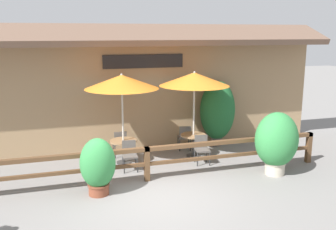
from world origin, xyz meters
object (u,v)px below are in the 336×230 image
at_px(chair_near_wallside, 120,142).
at_px(potted_plant_small_flowering, 217,111).
at_px(chair_middle_wallside, 185,136).
at_px(patio_umbrella_near, 122,82).
at_px(dining_table_middle, 193,139).
at_px(patio_umbrella_middle, 194,79).
at_px(chair_middle_streetside, 202,148).
at_px(dining_table_near, 123,145).
at_px(chair_near_streetside, 130,154).
at_px(potted_plant_broad_leaf, 276,141).
at_px(potted_plant_corner_fern, 98,165).

xyz_separation_m(chair_near_wallside, potted_plant_small_flowering, (3.52, 0.28, 0.76)).
bearing_deg(chair_middle_wallside, chair_near_wallside, 11.35).
xyz_separation_m(patio_umbrella_near, dining_table_middle, (2.28, -0.01, -1.94)).
distance_m(patio_umbrella_middle, chair_middle_streetside, 2.15).
distance_m(dining_table_near, chair_near_streetside, 0.65).
bearing_deg(dining_table_near, patio_umbrella_middle, -0.36).
bearing_deg(potted_plant_broad_leaf, chair_middle_wallside, 121.03).
height_order(potted_plant_broad_leaf, potted_plant_corner_fern, potted_plant_broad_leaf).
distance_m(potted_plant_broad_leaf, potted_plant_corner_fern, 4.95).
bearing_deg(patio_umbrella_near, patio_umbrella_middle, -0.36).
bearing_deg(potted_plant_broad_leaf, dining_table_middle, 127.73).
relative_size(chair_near_streetside, dining_table_middle, 1.06).
bearing_deg(patio_umbrella_middle, dining_table_near, 179.64).
height_order(chair_near_streetside, patio_umbrella_middle, patio_umbrella_middle).
height_order(dining_table_near, patio_umbrella_middle, patio_umbrella_middle).
bearing_deg(potted_plant_broad_leaf, chair_near_streetside, 158.57).
relative_size(potted_plant_broad_leaf, potted_plant_corner_fern, 1.24).
bearing_deg(patio_umbrella_near, chair_middle_streetside, -17.33).
bearing_deg(potted_plant_broad_leaf, chair_near_wallside, 144.63).
relative_size(dining_table_middle, potted_plant_corner_fern, 0.57).
bearing_deg(chair_near_streetside, potted_plant_corner_fern, -122.03).
height_order(chair_near_streetside, potted_plant_small_flowering, potted_plant_small_flowering).
relative_size(dining_table_near, chair_middle_streetside, 0.94).
bearing_deg(chair_near_wallside, patio_umbrella_near, 89.62).
xyz_separation_m(patio_umbrella_middle, dining_table_middle, (-0.00, -0.00, -1.94)).
relative_size(patio_umbrella_near, potted_plant_small_flowering, 1.20).
bearing_deg(chair_near_streetside, chair_middle_wallside, 35.87).
relative_size(chair_middle_streetside, potted_plant_corner_fern, 0.60).
bearing_deg(potted_plant_small_flowering, patio_umbrella_middle, -143.25).
distance_m(patio_umbrella_middle, potted_plant_broad_leaf, 3.12).
bearing_deg(patio_umbrella_near, potted_plant_corner_fern, -115.77).
height_order(dining_table_middle, potted_plant_broad_leaf, potted_plant_broad_leaf).
height_order(patio_umbrella_middle, potted_plant_corner_fern, patio_umbrella_middle).
bearing_deg(patio_umbrella_near, potted_plant_small_flowering, 14.54).
relative_size(chair_near_streetside, potted_plant_corner_fern, 0.60).
bearing_deg(chair_middle_wallside, chair_near_streetside, 41.50).
relative_size(patio_umbrella_near, dining_table_near, 3.38).
height_order(patio_umbrella_middle, chair_middle_streetside, patio_umbrella_middle).
xyz_separation_m(patio_umbrella_middle, chair_middle_streetside, (0.01, -0.70, -2.03)).
distance_m(chair_middle_streetside, potted_plant_corner_fern, 3.58).
xyz_separation_m(chair_middle_wallside, potted_plant_small_flowering, (1.30, 0.23, 0.76)).
relative_size(potted_plant_broad_leaf, potted_plant_small_flowering, 0.78).
bearing_deg(chair_middle_wallside, potted_plant_small_flowering, -160.00).
distance_m(chair_near_wallside, potted_plant_small_flowering, 3.61).
height_order(patio_umbrella_near, patio_umbrella_middle, same).
bearing_deg(chair_middle_wallside, patio_umbrella_near, 27.19).
xyz_separation_m(chair_middle_streetside, potted_plant_broad_leaf, (1.65, -1.44, 0.48)).
bearing_deg(dining_table_near, dining_table_middle, -0.36).
height_order(chair_near_streetside, chair_near_wallside, same).
bearing_deg(patio_umbrella_middle, potted_plant_broad_leaf, -52.27).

